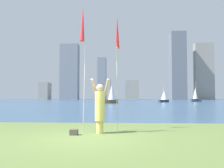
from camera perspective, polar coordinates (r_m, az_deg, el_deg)
ground at (r=58.36m, az=1.76°, el=-4.22°), size 120.00×138.00×0.12m
person at (r=8.54m, az=-2.83°, el=-5.19°), size 0.69×0.51×1.90m
kite_flag_left at (r=8.72m, az=-6.86°, el=13.10°), size 0.16×0.76×4.43m
kite_flag_right at (r=9.60m, az=1.24°, el=11.17°), size 0.16×1.17×4.31m
bag at (r=8.32m, az=-8.86°, el=-11.01°), size 0.26×0.22×0.19m
sailboat_0 at (r=45.28m, az=-0.12°, el=-2.31°), size 2.75×1.60×4.44m
sailboat_2 at (r=55.21m, az=12.02°, el=-2.69°), size 2.62×2.30×4.17m
sailboat_3 at (r=61.33m, az=18.88°, el=-2.45°), size 2.30×1.20×4.73m
skyline_tower_0 at (r=106.79m, az=-15.31°, el=-1.59°), size 3.83×5.40×7.07m
skyline_tower_1 at (r=102.57m, az=-9.83°, el=2.79°), size 7.38×4.36×22.76m
skyline_tower_2 at (r=98.97m, az=-2.36°, el=1.24°), size 3.41×4.14×16.84m
skyline_tower_3 at (r=101.40m, az=4.67°, el=-1.40°), size 5.40×5.74×7.85m
skyline_tower_4 at (r=100.64m, az=14.99°, el=4.04°), size 5.78×7.20×26.54m
skyline_tower_5 at (r=106.93m, az=20.58°, el=2.77°), size 7.42×3.65×23.03m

